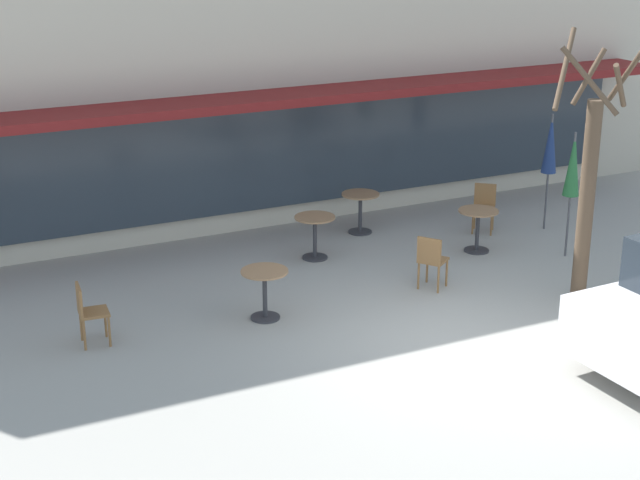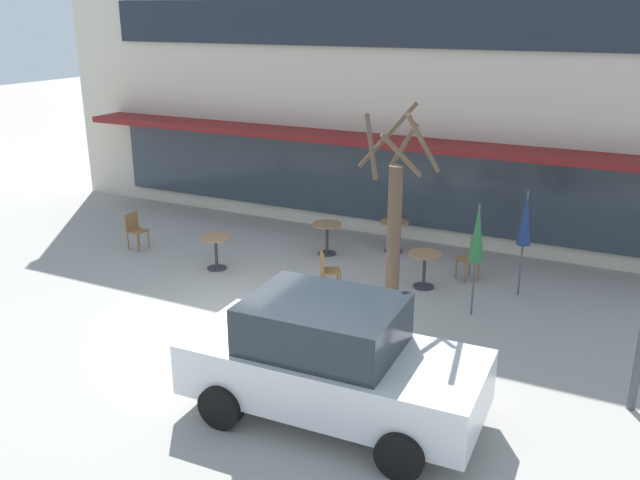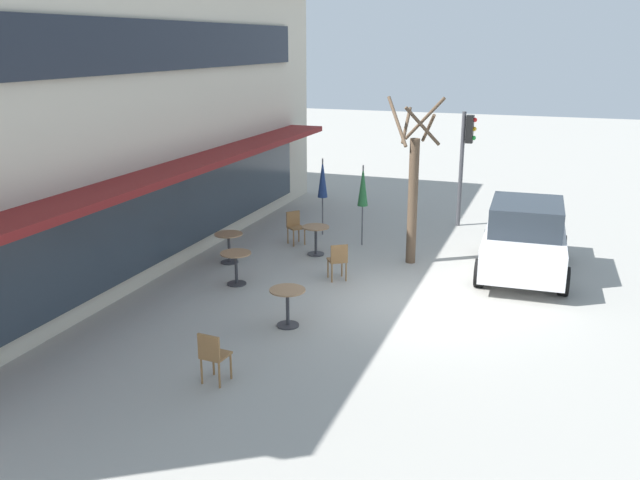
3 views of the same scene
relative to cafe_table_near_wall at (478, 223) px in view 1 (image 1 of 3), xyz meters
The scene contains 12 objects.
ground_plane 4.07m from the cafe_table_near_wall, 129.74° to the right, with size 80.00×80.00×0.00m, color #9E9B93.
building_facade 7.97m from the cafe_table_near_wall, 110.64° to the left, with size 19.11×9.10×7.29m.
cafe_table_near_wall is the anchor object (origin of this frame).
cafe_table_streetside 2.88m from the cafe_table_near_wall, 161.09° to the left, with size 0.70×0.70×0.76m.
cafe_table_by_tree 4.63m from the cafe_table_near_wall, 166.70° to the right, with size 0.70×0.70×0.76m.
cafe_table_mid_patio 2.27m from the cafe_table_near_wall, 126.97° to the left, with size 0.70×0.70×0.76m.
patio_umbrella_green_folded 2.22m from the cafe_table_near_wall, 14.33° to the left, with size 0.28×0.28×2.20m.
patio_umbrella_cream_folded 1.89m from the cafe_table_near_wall, 35.15° to the right, with size 0.28×0.28×2.20m.
cafe_chair_0 2.05m from the cafe_table_near_wall, 145.52° to the right, with size 0.56×0.56×0.89m.
cafe_chair_1 1.16m from the cafe_table_near_wall, 49.52° to the left, with size 0.56×0.56×0.89m.
cafe_chair_2 7.10m from the cafe_table_near_wall, behind, with size 0.44×0.44×0.89m.
street_tree 2.82m from the cafe_table_near_wall, 85.27° to the right, with size 1.38×1.38×4.09m.
Camera 1 is at (-7.08, -10.30, 5.87)m, focal length 55.00 mm.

